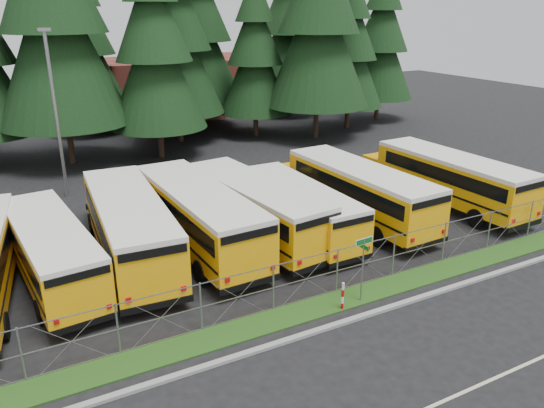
{
  "coord_description": "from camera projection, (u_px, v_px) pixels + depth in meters",
  "views": [
    {
      "loc": [
        -12.61,
        -17.0,
        11.28
      ],
      "look_at": [
        -1.39,
        4.0,
        2.38
      ],
      "focal_mm": 35.0,
      "sensor_mm": 36.0,
      "label": 1
    }
  ],
  "objects": [
    {
      "name": "light_standard",
      "position": [
        55.0,
        110.0,
        31.52
      ],
      "size": [
        0.7,
        0.35,
        10.14
      ],
      "color": "gray",
      "rests_on": "ground"
    },
    {
      "name": "conifer_12",
      "position": [
        197.0,
        31.0,
        49.52
      ],
      "size": [
        8.22,
        8.22,
        18.19
      ],
      "primitive_type": null,
      "color": "black",
      "rests_on": "ground"
    },
    {
      "name": "conifer_7",
      "position": [
        319.0,
        21.0,
        44.94
      ],
      "size": [
        9.13,
        9.13,
        20.19
      ],
      "primitive_type": null,
      "color": "black",
      "rests_on": "ground"
    },
    {
      "name": "chainlink_fence",
      "position": [
        357.0,
        266.0,
        22.39
      ],
      "size": [
        44.0,
        0.1,
        2.0
      ],
      "primitive_type": null,
      "color": "gray",
      "rests_on": "ground"
    },
    {
      "name": "conifer_5",
      "position": [
        175.0,
        40.0,
        44.21
      ],
      "size": [
        7.84,
        7.84,
        17.34
      ],
      "primitive_type": null,
      "color": "black",
      "rests_on": "ground"
    },
    {
      "name": "conifer_8",
      "position": [
        350.0,
        52.0,
        49.94
      ],
      "size": [
        6.56,
        6.56,
        14.5
      ],
      "primitive_type": null,
      "color": "black",
      "rests_on": "ground"
    },
    {
      "name": "ground",
      "position": [
        342.0,
        277.0,
        23.56
      ],
      "size": [
        120.0,
        120.0,
        0.0
      ],
      "primitive_type": "plane",
      "color": "black",
      "rests_on": "ground"
    },
    {
      "name": "bus_4",
      "position": [
        251.0,
        209.0,
        27.06
      ],
      "size": [
        4.12,
        12.02,
        3.09
      ],
      "primitive_type": null,
      "rotation": [
        0.0,
        0.0,
        0.12
      ],
      "color": "#F5A107",
      "rests_on": "ground"
    },
    {
      "name": "curb",
      "position": [
        387.0,
        308.0,
        20.98
      ],
      "size": [
        50.0,
        0.25,
        0.12
      ],
      "primitive_type": "cube",
      "color": "gray",
      "rests_on": "ground"
    },
    {
      "name": "road_lane_line",
      "position": [
        487.0,
        382.0,
        16.95
      ],
      "size": [
        50.0,
        0.12,
        0.01
      ],
      "primitive_type": "cube",
      "color": "beige",
      "rests_on": "ground"
    },
    {
      "name": "conifer_13",
      "position": [
        291.0,
        25.0,
        55.91
      ],
      "size": [
        8.51,
        8.51,
        18.82
      ],
      "primitive_type": null,
      "color": "black",
      "rests_on": "ground"
    },
    {
      "name": "conifer_9",
      "position": [
        381.0,
        43.0,
        53.75
      ],
      "size": [
        7.0,
        7.0,
        15.49
      ],
      "primitive_type": null,
      "color": "black",
      "rests_on": "ground"
    },
    {
      "name": "bus_6",
      "position": [
        355.0,
        193.0,
        29.39
      ],
      "size": [
        3.36,
        12.1,
        3.14
      ],
      "primitive_type": null,
      "rotation": [
        0.0,
        0.0,
        0.04
      ],
      "color": "#F5A107",
      "rests_on": "ground"
    },
    {
      "name": "striped_bollard",
      "position": [
        343.0,
        296.0,
        20.79
      ],
      "size": [
        0.11,
        0.11,
        1.2
      ],
      "primitive_type": "cylinder",
      "color": "#B20C0C",
      "rests_on": "ground"
    },
    {
      "name": "street_sign",
      "position": [
        363.0,
        256.0,
        20.89
      ],
      "size": [
        0.84,
        0.55,
        2.81
      ],
      "color": "gray",
      "rests_on": "ground"
    },
    {
      "name": "conifer_6",
      "position": [
        255.0,
        56.0,
        46.83
      ],
      "size": [
        6.44,
        6.44,
        14.24
      ],
      "primitive_type": null,
      "color": "black",
      "rests_on": "ground"
    },
    {
      "name": "bus_1",
      "position": [
        50.0,
        252.0,
        22.65
      ],
      "size": [
        3.57,
        11.01,
        2.84
      ],
      "primitive_type": null,
      "rotation": [
        0.0,
        0.0,
        0.1
      ],
      "color": "#F5A107",
      "rests_on": "ground"
    },
    {
      "name": "bus_2",
      "position": [
        129.0,
        228.0,
        24.62
      ],
      "size": [
        3.72,
        12.41,
        3.21
      ],
      "primitive_type": null,
      "rotation": [
        0.0,
        0.0,
        -0.07
      ],
      "color": "#F5A107",
      "rests_on": "ground"
    },
    {
      "name": "brick_building",
      "position": [
        177.0,
        86.0,
        58.2
      ],
      "size": [
        22.0,
        10.0,
        6.0
      ],
      "primitive_type": "cube",
      "color": "brown",
      "rests_on": "ground"
    },
    {
      "name": "bus_5",
      "position": [
        296.0,
        209.0,
        27.56
      ],
      "size": [
        2.56,
        10.54,
        2.76
      ],
      "primitive_type": null,
      "rotation": [
        0.0,
        0.0,
        0.01
      ],
      "color": "#F5A107",
      "rests_on": "ground"
    },
    {
      "name": "grass_verge",
      "position": [
        365.0,
        293.0,
        22.15
      ],
      "size": [
        50.0,
        1.4,
        0.06
      ],
      "primitive_type": "cube",
      "color": "#1F4213",
      "rests_on": "ground"
    },
    {
      "name": "conifer_3",
      "position": [
        53.0,
        18.0,
        36.92
      ],
      "size": [
        9.53,
        9.53,
        21.07
      ],
      "primitive_type": null,
      "color": "black",
      "rests_on": "ground"
    },
    {
      "name": "bus_east",
      "position": [
        446.0,
        180.0,
        31.61
      ],
      "size": [
        3.24,
        11.96,
        3.11
      ],
      "primitive_type": null,
      "rotation": [
        0.0,
        0.0,
        0.04
      ],
      "color": "#F5A107",
      "rests_on": "ground"
    },
    {
      "name": "conifer_4",
      "position": [
        154.0,
        50.0,
        39.39
      ],
      "size": [
        7.43,
        7.43,
        16.44
      ],
      "primitive_type": null,
      "color": "black",
      "rests_on": "ground"
    },
    {
      "name": "conifer_11",
      "position": [
        83.0,
        45.0,
        47.42
      ],
      "size": [
        7.22,
        7.22,
        15.97
      ],
      "primitive_type": null,
      "color": "black",
      "rests_on": "ground"
    },
    {
      "name": "bus_3",
      "position": [
        195.0,
        217.0,
        25.87
      ],
      "size": [
        3.42,
        12.37,
        3.21
      ],
      "primitive_type": null,
      "rotation": [
        0.0,
        0.0,
        0.04
      ],
      "color": "#F5A107",
      "rests_on": "ground"
    }
  ]
}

